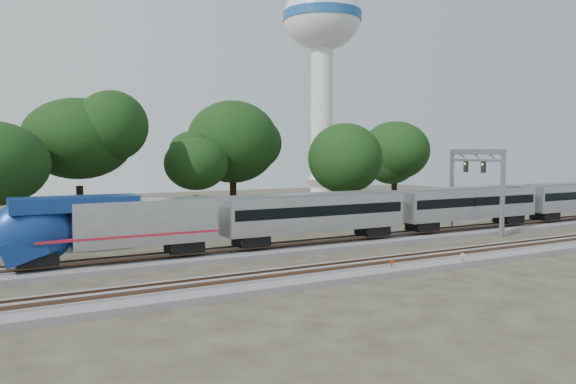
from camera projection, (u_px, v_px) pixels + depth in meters
name	position (u px, v px, depth m)	size (l,w,h in m)	color
ground	(289.00, 267.00, 41.14)	(160.00, 160.00, 0.00)	#383328
track_far	(253.00, 252.00, 46.34)	(160.00, 5.00, 0.73)	slate
track_near	(318.00, 275.00, 37.65)	(160.00, 5.00, 0.73)	slate
switch_stand_red	(392.00, 265.00, 38.82)	(0.30, 0.13, 0.96)	#512D19
switch_stand_white	(463.00, 258.00, 41.00)	(0.32, 0.16, 1.05)	#512D19
switch_lever	(422.00, 267.00, 40.46)	(0.50, 0.30, 0.30)	#512D19
water_tower	(322.00, 41.00, 96.45)	(13.49, 13.49, 37.33)	silver
signal_gantry	(476.00, 172.00, 58.60)	(0.61, 7.19, 8.75)	gray
tree_3	(78.00, 139.00, 53.18)	(9.85, 9.85, 13.88)	black
tree_4	(196.00, 164.00, 58.55)	(7.37, 7.37, 10.38)	black
tree_5	(233.00, 142.00, 65.79)	(9.80, 9.80, 13.82)	black
tree_6	(345.00, 159.00, 63.17)	(7.87, 7.87, 11.10)	black
tree_7	(395.00, 151.00, 80.29)	(8.82, 8.82, 12.44)	black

